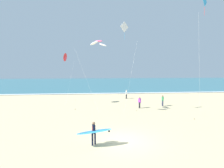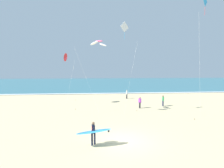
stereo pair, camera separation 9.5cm
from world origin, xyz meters
TOP-DOWN VIEW (x-y plane):
  - ground_plane at (0.00, 0.00)m, footprint 160.00×160.00m
  - ocean_water at (0.00, 55.58)m, footprint 160.00×60.00m
  - shoreline_foam at (0.00, 25.88)m, footprint 160.00×1.13m
  - surfer_lead at (-2.29, -0.78)m, footprint 2.57×1.10m
  - kite_arc_rose_near at (-1.76, 8.59)m, footprint 4.34×3.67m
  - kite_diamond_ivory_mid at (1.35, 8.26)m, footprint 2.40×1.51m
  - kite_diamond_cobalt_far at (9.77, 6.03)m, footprint 1.80×1.50m
  - kite_delta_scarlet_high at (-6.68, 14.33)m, footprint 1.30×4.49m
  - bystander_green_top at (7.65, 12.08)m, footprint 0.22×0.50m
  - bystander_white_top at (3.46, 19.03)m, footprint 0.28×0.47m
  - bystander_purple_top at (3.93, 10.99)m, footprint 0.33×0.42m

SIDE VIEW (x-z plane):
  - ground_plane at x=0.00m, z-range 0.00..0.00m
  - ocean_water at x=0.00m, z-range 0.00..0.08m
  - shoreline_foam at x=0.00m, z-range 0.08..0.09m
  - bystander_green_top at x=7.65m, z-range 0.02..1.61m
  - bystander_white_top at x=3.46m, z-range 0.02..1.61m
  - bystander_purple_top at x=3.93m, z-range 0.02..1.61m
  - surfer_lead at x=-2.29m, z-range 0.20..1.90m
  - kite_delta_scarlet_high at x=-6.68m, z-range 3.26..11.07m
  - kite_arc_rose_near at x=-1.76m, z-range 4.09..12.96m
  - kite_diamond_ivory_mid at x=1.35m, z-range 4.51..15.55m
  - kite_diamond_cobalt_far at x=9.77m, z-range 5.52..18.94m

